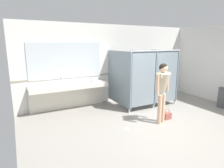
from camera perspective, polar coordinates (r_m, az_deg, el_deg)
The scene contains 12 objects.
ground_plane at distance 5.49m, azimuth 14.83°, elevation -12.25°, with size 7.15×5.90×0.10m, color gray.
wall_back at distance 7.26m, azimuth 0.81°, elevation 6.21°, with size 7.15×0.12×2.85m, color silver.
wall_back_tile_band at distance 7.25m, azimuth 1.05°, elevation 3.20°, with size 7.15×0.01×0.06m, color #9E937F.
vanity_counter at distance 6.44m, azimuth -12.77°, elevation -1.90°, with size 2.52×0.59×0.99m.
mirror_panel at distance 6.48m, azimuth -13.68°, elevation 6.89°, with size 2.42×0.02×1.19m, color silver.
bathroom_stalls at distance 6.83m, azimuth 10.15°, elevation 2.31°, with size 2.04×1.50×1.98m.
trash_bin at distance 7.62m, azimuth 30.62°, elevation -3.55°, with size 0.38×0.38×0.68m.
person_standing at distance 5.27m, azimuth 15.01°, elevation -0.59°, with size 0.56×0.49×1.67m.
handbag at distance 5.85m, azimuth 16.26°, elevation -9.14°, with size 0.23×0.14×0.32m.
soap_dispenser at distance 6.40m, azimuth -15.10°, elevation 0.81°, with size 0.07×0.07×0.20m.
paper_cup at distance 6.44m, azimuth -6.14°, elevation 0.92°, with size 0.07×0.07×0.10m, color beige.
floor_drain_cover at distance 5.07m, azimuth 4.37°, elevation -13.31°, with size 0.14×0.14×0.01m, color #B7BABF.
Camera 1 is at (-3.47, -3.62, 2.18)m, focal length 30.32 mm.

